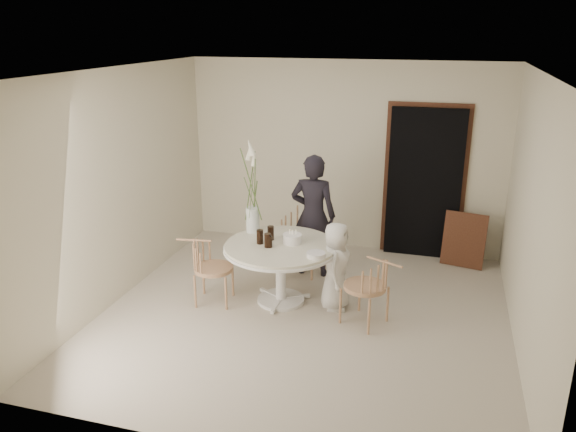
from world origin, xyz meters
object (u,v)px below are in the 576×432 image
(chair_right, at_px, (374,282))
(chair_far, at_px, (297,233))
(boy, at_px, (336,266))
(chair_left, at_px, (204,261))
(birthday_cake, at_px, (292,239))
(table, at_px, (281,254))
(flower_vase, at_px, (252,200))
(girl, at_px, (313,216))

(chair_right, bearing_deg, chair_far, -110.40)
(chair_far, bearing_deg, boy, -66.82)
(chair_left, relative_size, birthday_cake, 3.58)
(birthday_cake, bearing_deg, boy, -5.39)
(table, relative_size, flower_vase, 1.15)
(girl, height_order, birthday_cake, girl)
(table, distance_m, flower_vase, 0.76)
(table, relative_size, chair_left, 1.68)
(chair_far, bearing_deg, table, -102.09)
(boy, bearing_deg, chair_far, 35.88)
(birthday_cake, bearing_deg, chair_left, -161.83)
(birthday_cake, distance_m, flower_vase, 0.71)
(chair_far, height_order, flower_vase, flower_vase)
(chair_far, relative_size, chair_right, 1.01)
(chair_left, bearing_deg, flower_vase, -45.71)
(chair_right, height_order, flower_vase, flower_vase)
(chair_left, bearing_deg, girl, -51.22)
(boy, distance_m, flower_vase, 1.29)
(chair_far, relative_size, girl, 0.51)
(girl, relative_size, flower_vase, 1.39)
(chair_right, xyz_separation_m, girl, (-0.96, 1.17, 0.28))
(girl, bearing_deg, birthday_cake, 85.31)
(chair_left, bearing_deg, table, -83.40)
(girl, xyz_separation_m, birthday_cake, (-0.06, -0.81, -0.02))
(table, relative_size, girl, 0.83)
(table, xyz_separation_m, boy, (0.65, 0.03, -0.09))
(chair_far, distance_m, birthday_cake, 0.89)
(chair_far, xyz_separation_m, girl, (0.22, -0.02, 0.27))
(flower_vase, bearing_deg, chair_left, -126.94)
(boy, height_order, birthday_cake, boy)
(chair_far, relative_size, chair_left, 1.04)
(table, relative_size, birthday_cake, 6.00)
(chair_far, distance_m, boy, 1.13)
(table, height_order, chair_left, chair_left)
(girl, distance_m, boy, 1.03)
(birthday_cake, bearing_deg, chair_far, 100.86)
(chair_far, relative_size, flower_vase, 0.71)
(chair_left, bearing_deg, boy, -88.59)
(chair_left, height_order, girl, girl)
(chair_right, distance_m, birthday_cake, 1.11)
(chair_right, bearing_deg, girl, -115.63)
(chair_far, bearing_deg, chair_right, -60.46)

